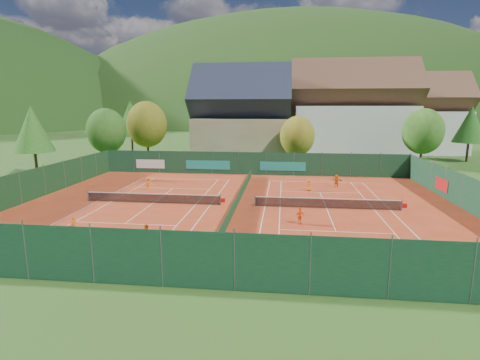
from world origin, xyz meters
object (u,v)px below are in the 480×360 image
Objects in this scene: player_left_mid at (147,234)px; player_right_near at (300,216)px; chalet at (242,120)px; hotel_block_a at (352,115)px; player_left_far at (149,184)px; hotel_block_b at (419,119)px; ball_hopper at (410,248)px; player_right_far_b at (336,181)px; player_left_near at (74,225)px; player_right_far_a at (309,185)px.

player_left_mid is 0.99× the size of player_right_near.
chalet is 12.19× the size of player_right_near.
hotel_block_a is at bearing 76.79° from player_left_mid.
hotel_block_a reaches higher than player_left_far.
hotel_block_b is 57.88m from ball_hopper.
player_left_far reaches higher than player_right_far_b.
hotel_block_a is at bearing 37.48° from player_right_near.
hotel_block_b is 67.05m from player_left_near.
hotel_block_a reaches higher than player_right_far_a.
player_right_near is at bearing 67.01° from player_right_far_a.
player_left_far is at bearing 109.04° from player_right_near.
player_left_far is (0.28, 14.30, 0.11)m from player_left_near.
hotel_block_b is 11.95× the size of player_right_far_b.
player_left_near is at bearing 178.40° from player_left_mid.
chalet is 35.85m from hotel_block_b.
hotel_block_a is at bearing 33.69° from player_left_near.
player_left_near is 16.58m from player_right_near.
player_right_far_a is (9.85, -23.10, -6.00)m from chalet.
player_left_far is 18.81m from player_right_near.
player_left_near is at bearing 175.91° from ball_hopper.
hotel_block_a is at bearing -123.58° from player_right_far_a.
hotel_block_a is at bearing -102.92° from player_right_far_b.
player_right_near is at bearing 146.14° from player_left_far.
hotel_block_a is (19.00, 6.00, 0.76)m from chalet.
player_left_mid is 0.91× the size of player_right_far_b.
chalet is 0.94× the size of hotel_block_b.
player_right_far_a is 0.86× the size of player_right_far_b.
hotel_block_a is at bearing 84.80° from ball_hopper.
hotel_block_b reaches higher than player_left_mid.
ball_hopper is (14.76, -40.59, -6.07)m from chalet.
player_right_far_b is (20.41, 3.94, -0.00)m from player_left_far.
player_right_far_a is at bearing 66.93° from player_left_mid.
hotel_block_a is 17.56× the size of player_left_near.
player_left_far reaches higher than player_left_mid.
player_left_mid is 16.59m from player_left_far.
player_left_near is at bearing -120.62° from hotel_block_a.
chalet is 25.21m from player_right_far_b.
hotel_block_a is 16.14m from hotel_block_b.
player_left_far is (-5.61, 15.61, 0.07)m from player_left_mid.
player_left_mid is (-20.75, -46.30, -6.73)m from hotel_block_a.
player_left_near is at bearing 156.21° from player_right_near.
ball_hopper is 18.17m from player_right_far_a.
ball_hopper is 0.60× the size of player_right_near.
hotel_block_b is 40.50m from player_right_far_b.
player_left_far reaches higher than player_left_near.
hotel_block_b reaches higher than ball_hopper.
player_left_near is 0.99× the size of player_right_far_a.
player_right_near is (8.43, -34.91, -5.96)m from chalet.
player_left_mid is at bearing 169.86° from player_right_near.
hotel_block_a is 41.00m from player_left_far.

